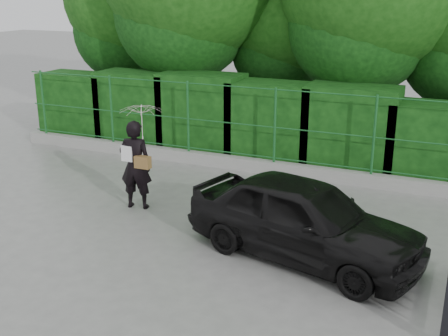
% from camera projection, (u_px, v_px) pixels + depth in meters
% --- Properties ---
extents(ground, '(80.00, 80.00, 0.00)m').
position_uv_depth(ground, '(168.00, 245.00, 9.81)').
color(ground, gray).
extents(kerb, '(14.00, 0.25, 0.30)m').
position_uv_depth(kerb, '(258.00, 166.00, 13.68)').
color(kerb, '#9E9E99').
rests_on(kerb, ground).
extents(fence, '(14.13, 0.06, 1.80)m').
position_uv_depth(fence, '(268.00, 125.00, 13.28)').
color(fence, '#1A5A26').
rests_on(fence, kerb).
extents(hedge, '(14.20, 1.20, 2.14)m').
position_uv_depth(hedge, '(272.00, 123.00, 14.29)').
color(hedge, black).
rests_on(hedge, ground).
extents(woman, '(0.94, 0.87, 2.15)m').
position_uv_depth(woman, '(139.00, 144.00, 11.09)').
color(woman, black).
rests_on(woman, ground).
extents(car, '(4.28, 2.55, 1.36)m').
position_uv_depth(car, '(304.00, 219.00, 9.19)').
color(car, black).
rests_on(car, ground).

